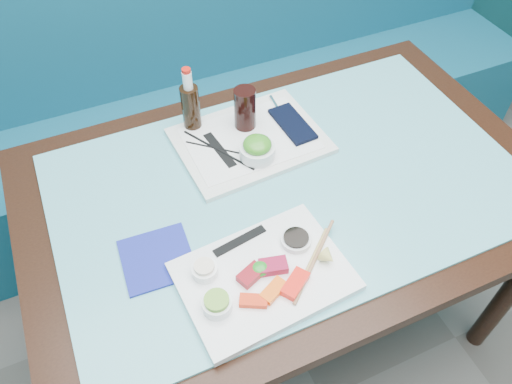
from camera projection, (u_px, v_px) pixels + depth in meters
name	position (u px, v px, depth m)	size (l,w,h in m)	color
booth_bench	(197.00, 109.00, 2.11)	(3.00, 0.56, 1.17)	#104E66
dining_table	(288.00, 205.00, 1.39)	(1.40, 0.90, 0.75)	black
glass_top	(290.00, 184.00, 1.32)	(1.22, 0.76, 0.01)	#57A5AF
sashimi_plate	(264.00, 276.00, 1.12)	(0.37, 0.27, 0.02)	white
salmon_left	(253.00, 301.00, 1.06)	(0.06, 0.03, 0.01)	red
salmon_mid	(274.00, 290.00, 1.08)	(0.06, 0.03, 0.02)	#FF580A
salmon_right	(295.00, 284.00, 1.09)	(0.07, 0.04, 0.02)	red
tuna_left	(251.00, 275.00, 1.10)	(0.06, 0.04, 0.02)	maroon
tuna_right	(273.00, 266.00, 1.12)	(0.06, 0.04, 0.02)	maroon
seaweed_garnish	(260.00, 269.00, 1.11)	(0.04, 0.04, 0.02)	#1D7E1D
ramekin_wasabi	(217.00, 305.00, 1.05)	(0.07, 0.07, 0.03)	white
wasabi_fill	(217.00, 300.00, 1.04)	(0.05, 0.05, 0.01)	#6AA234
ramekin_ginger	(205.00, 271.00, 1.11)	(0.06, 0.06, 0.02)	white
ginger_fill	(204.00, 266.00, 1.09)	(0.05, 0.05, 0.01)	beige
soy_dish	(296.00, 240.00, 1.17)	(0.07, 0.07, 0.01)	silver
soy_fill	(296.00, 238.00, 1.16)	(0.06, 0.06, 0.01)	black
lemon_wedge	(328.00, 258.00, 1.12)	(0.04, 0.04, 0.03)	#DCCC68
chopstick_sleeve	(240.00, 241.00, 1.17)	(0.14, 0.02, 0.00)	black
wooden_chopstick_a	(311.00, 262.00, 1.13)	(0.01, 0.01, 0.20)	tan
wooden_chopstick_b	(315.00, 260.00, 1.13)	(0.01, 0.01, 0.25)	#996948
serving_tray	(250.00, 141.00, 1.42)	(0.40, 0.30, 0.02)	silver
paper_placemat	(250.00, 138.00, 1.41)	(0.35, 0.25, 0.00)	white
seaweed_bowl	(257.00, 152.00, 1.35)	(0.10, 0.10, 0.04)	silver
seaweed_salad	(257.00, 144.00, 1.33)	(0.08, 0.08, 0.04)	#36821E
cola_glass	(245.00, 109.00, 1.40)	(0.06, 0.06, 0.13)	black
navy_pouch	(292.00, 124.00, 1.44)	(0.07, 0.17, 0.01)	black
fork	(275.00, 104.00, 1.50)	(0.01, 0.01, 0.08)	white
black_chopstick_a	(218.00, 150.00, 1.38)	(0.01, 0.01, 0.25)	black
black_chopstick_b	(221.00, 149.00, 1.38)	(0.01, 0.01, 0.21)	black
tray_sleeve	(220.00, 150.00, 1.38)	(0.03, 0.15, 0.00)	black
cola_bottle_body	(191.00, 109.00, 1.40)	(0.05, 0.05, 0.15)	black
cola_bottle_neck	(187.00, 80.00, 1.33)	(0.03, 0.03, 0.05)	white
cola_bottle_cap	(186.00, 71.00, 1.30)	(0.02, 0.02, 0.01)	red
blue_napkin	(157.00, 258.00, 1.16)	(0.16, 0.16, 0.01)	navy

